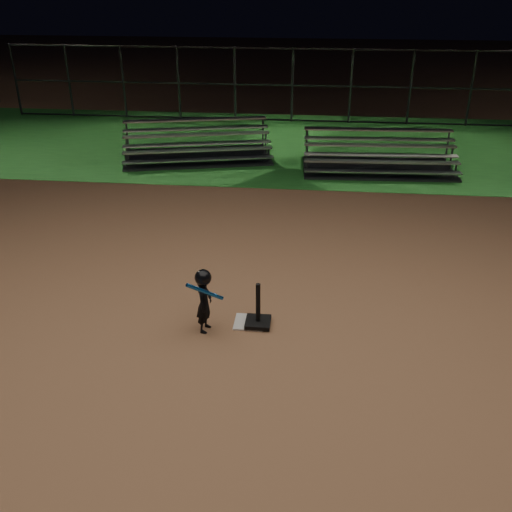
{
  "coord_description": "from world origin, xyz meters",
  "views": [
    {
      "loc": [
        0.88,
        -7.37,
        4.88
      ],
      "look_at": [
        0.0,
        1.0,
        0.65
      ],
      "focal_mm": 40.34,
      "sensor_mm": 36.0,
      "label": 1
    }
  ],
  "objects": [
    {
      "name": "backstop_fence",
      "position": [
        0.0,
        13.0,
        1.25
      ],
      "size": [
        20.08,
        0.08,
        2.5
      ],
      "color": "#38383D",
      "rests_on": "ground"
    },
    {
      "name": "grass_strip",
      "position": [
        0.0,
        10.0,
        0.01
      ],
      "size": [
        60.0,
        8.0,
        0.01
      ],
      "primitive_type": "cube",
      "color": "#1F6021",
      "rests_on": "ground"
    },
    {
      "name": "batting_tee",
      "position": [
        0.14,
        -0.04,
        0.15
      ],
      "size": [
        0.38,
        0.38,
        0.69
      ],
      "color": "black",
      "rests_on": "home_plate"
    },
    {
      "name": "bleacher_right",
      "position": [
        2.58,
        7.75,
        0.2
      ],
      "size": [
        4.07,
        2.12,
        0.98
      ],
      "rotation": [
        0.0,
        0.0,
        0.05
      ],
      "color": "#ADADB2",
      "rests_on": "ground"
    },
    {
      "name": "child_batter",
      "position": [
        -0.63,
        -0.26,
        0.54
      ],
      "size": [
        0.5,
        0.53,
        1.02
      ],
      "rotation": [
        0.0,
        0.0,
        1.42
      ],
      "color": "black",
      "rests_on": "ground"
    },
    {
      "name": "bleacher_left",
      "position": [
        -2.43,
        8.26,
        0.21
      ],
      "size": [
        4.44,
        2.9,
        1.0
      ],
      "rotation": [
        0.0,
        0.0,
        0.24
      ],
      "color": "silver",
      "rests_on": "ground"
    },
    {
      "name": "ground",
      "position": [
        0.0,
        0.0,
        0.0
      ],
      "size": [
        80.0,
        80.0,
        0.0
      ],
      "primitive_type": "plane",
      "color": "#926342",
      "rests_on": "ground"
    },
    {
      "name": "home_plate",
      "position": [
        0.0,
        0.0,
        0.01
      ],
      "size": [
        0.45,
        0.45,
        0.02
      ],
      "primitive_type": "cube",
      "color": "beige",
      "rests_on": "ground"
    }
  ]
}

